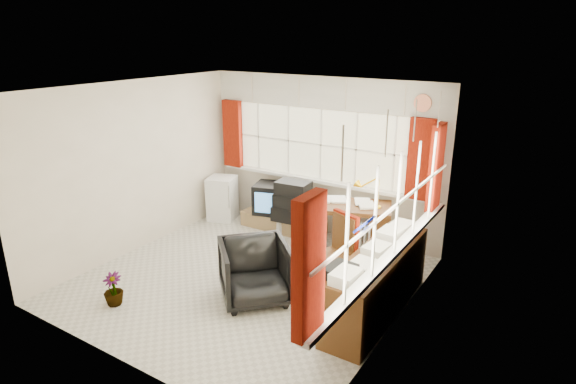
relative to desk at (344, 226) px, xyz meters
name	(u,v)px	position (x,y,z in m)	size (l,w,h in m)	color
ground	(248,280)	(-0.70, -1.42, -0.42)	(4.00, 4.00, 0.00)	beige
room_walls	(244,171)	(-0.70, -1.42, 1.08)	(4.00, 4.00, 4.00)	beige
window_back	(320,176)	(-0.70, 0.52, 0.52)	(3.70, 0.12, 3.60)	beige
window_right	(392,248)	(1.24, -1.42, 0.52)	(0.12, 3.70, 3.60)	beige
curtains	(345,168)	(0.23, -0.50, 1.03)	(3.83, 3.83, 1.15)	maroon
overhead_cabinets	(354,106)	(0.28, -0.44, 1.83)	(3.98, 3.98, 0.48)	silver
desk	(344,226)	(0.00, 0.00, 0.00)	(1.48, 1.08, 0.80)	#572C14
desk_lamp	(379,186)	(0.45, 0.13, 0.66)	(0.16, 0.13, 0.46)	#F7B90A
task_chair	(339,251)	(0.43, -1.02, 0.12)	(0.56, 0.58, 1.03)	black
office_chair	(255,272)	(-0.33, -1.75, -0.05)	(0.80, 0.82, 0.75)	black
radiator	(355,247)	(0.30, -0.21, -0.18)	(0.43, 0.28, 0.61)	white
credenza	(377,281)	(1.03, -1.22, -0.03)	(0.50, 2.00, 0.85)	#572C14
file_tray	(340,271)	(0.89, -1.94, 0.38)	(0.26, 0.34, 0.11)	black
tv_bench	(283,222)	(-1.25, 0.30, -0.30)	(1.40, 0.50, 0.25)	#9D764E
crt_tv	(272,198)	(-1.47, 0.30, 0.07)	(0.66, 0.63, 0.49)	black
hifi_stack	(293,202)	(-0.98, 0.18, 0.13)	(0.65, 0.45, 0.65)	black
mini_fridge	(222,198)	(-2.40, 0.12, -0.05)	(0.57, 0.57, 0.76)	white
spray_bottle_a	(279,226)	(-1.16, 0.06, -0.27)	(0.12, 0.12, 0.30)	silver
spray_bottle_b	(301,229)	(-0.87, 0.25, -0.33)	(0.09, 0.09, 0.20)	#80BFAE
flower_vase	(113,289)	(-1.69, -2.77, -0.22)	(0.23, 0.23, 0.41)	black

